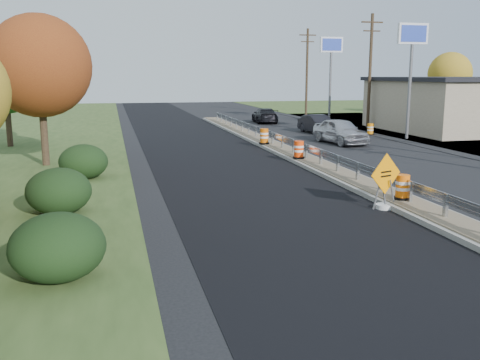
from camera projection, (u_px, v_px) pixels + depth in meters
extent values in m
plane|color=black|center=(381.00, 195.00, 20.09)|extent=(140.00, 140.00, 0.00)
cube|color=black|center=(216.00, 159.00, 28.62)|extent=(7.20, 120.00, 0.01)
cube|color=gray|center=(306.00, 160.00, 27.70)|extent=(1.60, 55.00, 0.18)
cube|color=brown|center=(306.00, 158.00, 27.68)|extent=(1.25, 55.00, 0.05)
cube|color=silver|center=(446.00, 205.00, 16.16)|extent=(0.10, 0.15, 0.70)
cube|color=silver|center=(410.00, 191.00, 18.07)|extent=(0.10, 0.15, 0.70)
cube|color=silver|center=(381.00, 180.00, 19.98)|extent=(0.10, 0.15, 0.70)
cube|color=silver|center=(358.00, 171.00, 21.88)|extent=(0.10, 0.15, 0.70)
cube|color=silver|center=(338.00, 163.00, 23.79)|extent=(0.10, 0.15, 0.70)
cube|color=silver|center=(321.00, 157.00, 25.70)|extent=(0.10, 0.15, 0.70)
cube|color=silver|center=(306.00, 151.00, 27.61)|extent=(0.10, 0.15, 0.70)
cube|color=silver|center=(294.00, 146.00, 29.52)|extent=(0.10, 0.15, 0.70)
cube|color=silver|center=(283.00, 142.00, 31.42)|extent=(0.10, 0.15, 0.70)
cube|color=silver|center=(273.00, 138.00, 33.33)|extent=(0.10, 0.15, 0.70)
cube|color=silver|center=(264.00, 134.00, 35.24)|extent=(0.10, 0.15, 0.70)
cube|color=silver|center=(256.00, 131.00, 37.15)|extent=(0.10, 0.15, 0.70)
cube|color=silver|center=(249.00, 129.00, 39.06)|extent=(0.10, 0.15, 0.70)
cube|color=silver|center=(242.00, 126.00, 40.96)|extent=(0.10, 0.15, 0.70)
cube|color=silver|center=(236.00, 124.00, 42.87)|extent=(0.10, 0.15, 0.70)
cube|color=silver|center=(231.00, 122.00, 44.78)|extent=(0.10, 0.15, 0.70)
cube|color=silver|center=(226.00, 120.00, 46.69)|extent=(0.10, 0.15, 0.70)
cube|color=silver|center=(221.00, 118.00, 48.60)|extent=(0.10, 0.15, 0.70)
cube|color=silver|center=(217.00, 116.00, 50.50)|extent=(0.10, 0.15, 0.70)
cube|color=silver|center=(300.00, 145.00, 28.52)|extent=(0.04, 46.00, 0.34)
cube|color=silver|center=(300.00, 146.00, 28.54)|extent=(0.06, 46.00, 0.03)
cube|color=silver|center=(300.00, 143.00, 28.51)|extent=(0.06, 46.00, 0.03)
cube|color=black|center=(398.00, 112.00, 41.61)|extent=(0.08, 7.20, 2.20)
cylinder|color=slate|center=(409.00, 90.00, 37.09)|extent=(0.22, 0.22, 6.80)
cube|color=white|center=(413.00, 34.00, 36.36)|extent=(2.20, 0.25, 1.40)
cube|color=#263FB2|center=(413.00, 34.00, 36.36)|extent=(1.90, 0.30, 1.10)
cylinder|color=slate|center=(330.00, 86.00, 50.45)|extent=(0.22, 0.22, 6.80)
cube|color=white|center=(331.00, 45.00, 49.71)|extent=(2.20, 0.25, 1.40)
cube|color=#263FB2|center=(331.00, 45.00, 49.71)|extent=(1.90, 0.30, 1.10)
cylinder|color=#473523|center=(370.00, 72.00, 44.70)|extent=(0.26, 0.26, 9.40)
cube|color=#473523|center=(372.00, 22.00, 43.93)|extent=(1.90, 0.12, 0.12)
cube|color=#473523|center=(372.00, 31.00, 44.06)|extent=(1.50, 0.10, 0.10)
cylinder|color=#473523|center=(307.00, 72.00, 59.01)|extent=(0.26, 0.26, 9.40)
cube|color=#473523|center=(308.00, 35.00, 58.24)|extent=(1.90, 0.12, 0.12)
cube|color=#473523|center=(308.00, 42.00, 58.37)|extent=(1.50, 0.10, 0.10)
ellipsoid|color=black|center=(58.00, 247.00, 11.70)|extent=(2.09, 2.09, 1.52)
ellipsoid|color=black|center=(59.00, 191.00, 17.31)|extent=(2.09, 2.09, 1.52)
ellipsoid|color=black|center=(83.00, 162.00, 23.15)|extent=(2.09, 2.09, 1.52)
cylinder|color=#473523|center=(44.00, 133.00, 26.34)|extent=(0.36, 0.36, 3.30)
sphere|color=#994D1A|center=(39.00, 66.00, 25.71)|extent=(4.95, 4.95, 4.95)
cylinder|color=#473523|center=(9.00, 124.00, 33.33)|extent=(0.36, 0.36, 2.86)
sphere|color=#194D1A|center=(5.00, 79.00, 32.79)|extent=(4.29, 4.29, 4.29)
cylinder|color=#473523|center=(448.00, 102.00, 58.17)|extent=(0.36, 0.36, 3.08)
sphere|color=gold|center=(450.00, 74.00, 57.58)|extent=(4.62, 4.62, 4.62)
cylinder|color=white|center=(384.00, 207.00, 18.04)|extent=(0.57, 0.57, 0.16)
cube|color=slate|center=(377.00, 195.00, 17.89)|extent=(0.33, 0.15, 0.99)
cube|color=slate|center=(392.00, 194.00, 18.02)|extent=(0.33, 0.15, 0.99)
cube|color=slate|center=(384.00, 194.00, 18.00)|extent=(0.13, 0.25, 1.01)
cube|color=orange|center=(386.00, 174.00, 17.82)|extent=(1.31, 0.50, 1.38)
cube|color=black|center=(386.00, 172.00, 17.78)|extent=(0.47, 0.18, 0.05)
cube|color=black|center=(386.00, 176.00, 17.81)|extent=(0.47, 0.18, 0.05)
cylinder|color=black|center=(402.00, 198.00, 18.49)|extent=(0.58, 0.58, 0.08)
cylinder|color=orange|center=(403.00, 186.00, 18.41)|extent=(0.46, 0.46, 0.81)
cylinder|color=white|center=(403.00, 183.00, 18.39)|extent=(0.48, 0.48, 0.11)
cylinder|color=white|center=(402.00, 189.00, 18.43)|extent=(0.48, 0.48, 0.11)
cylinder|color=black|center=(299.00, 157.00, 27.50)|extent=(0.61, 0.61, 0.08)
cylinder|color=#FF400A|center=(299.00, 149.00, 27.42)|extent=(0.49, 0.49, 0.85)
cylinder|color=white|center=(299.00, 147.00, 27.39)|extent=(0.50, 0.50, 0.11)
cylinder|color=white|center=(299.00, 151.00, 27.43)|extent=(0.50, 0.50, 0.11)
cylinder|color=black|center=(264.00, 143.00, 33.27)|extent=(0.64, 0.64, 0.09)
cylinder|color=#E05F09|center=(264.00, 136.00, 33.18)|extent=(0.51, 0.51, 0.90)
cylinder|color=white|center=(264.00, 133.00, 33.15)|extent=(0.53, 0.53, 0.12)
cylinder|color=white|center=(264.00, 137.00, 33.20)|extent=(0.53, 0.53, 0.12)
cylinder|color=black|center=(370.00, 134.00, 40.27)|extent=(0.58, 0.58, 0.08)
cylinder|color=orange|center=(370.00, 129.00, 40.20)|extent=(0.46, 0.46, 0.81)
cylinder|color=white|center=(371.00, 127.00, 40.17)|extent=(0.48, 0.48, 0.11)
cylinder|color=white|center=(370.00, 130.00, 40.21)|extent=(0.48, 0.48, 0.11)
imported|color=#BCBBC0|center=(340.00, 131.00, 35.08)|extent=(2.49, 5.00, 1.64)
imported|color=black|center=(318.00, 124.00, 41.16)|extent=(1.95, 4.43, 1.41)
imported|color=black|center=(265.00, 115.00, 50.19)|extent=(2.46, 4.96, 1.38)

